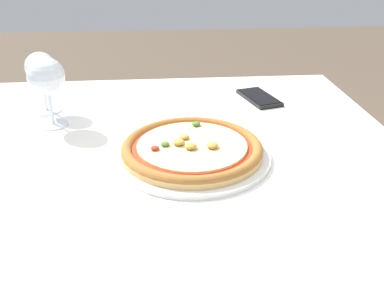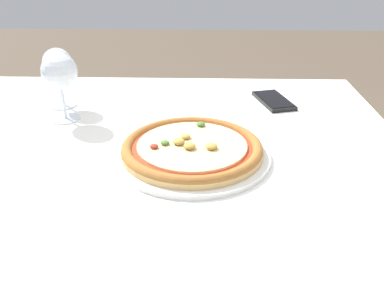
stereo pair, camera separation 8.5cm
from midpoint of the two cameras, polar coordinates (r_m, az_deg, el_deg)
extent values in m
cube|color=brown|center=(0.86, -8.90, -4.08)|extent=(1.01, 0.98, 0.04)
cube|color=white|center=(0.85, -9.00, -2.87)|extent=(1.11, 1.08, 0.01)
cylinder|color=brown|center=(1.52, -24.09, -8.39)|extent=(0.06, 0.06, 0.71)
cylinder|color=brown|center=(1.47, 10.82, -7.35)|extent=(0.06, 0.06, 0.71)
cylinder|color=white|center=(0.86, -2.82, -1.55)|extent=(0.32, 0.32, 0.01)
cylinder|color=#E0B26B|center=(0.86, -2.84, -0.91)|extent=(0.28, 0.28, 0.01)
torus|color=#A3662D|center=(0.86, -2.85, -0.55)|extent=(0.28, 0.28, 0.02)
cylinder|color=#BC381E|center=(0.86, -2.85, -0.46)|extent=(0.24, 0.24, 0.00)
cylinder|color=beige|center=(0.85, -2.86, -0.22)|extent=(0.22, 0.22, 0.00)
ellipsoid|color=#4C7A33|center=(0.93, -2.07, 2.66)|extent=(0.02, 0.02, 0.01)
ellipsoid|color=#A83323|center=(0.84, -7.88, -0.59)|extent=(0.02, 0.02, 0.01)
ellipsoid|color=#4C7A33|center=(0.85, -6.49, -0.06)|extent=(0.02, 0.02, 0.01)
ellipsoid|color=#BC9342|center=(0.83, -0.15, -0.37)|extent=(0.02, 0.02, 0.01)
ellipsoid|color=#BC9342|center=(0.83, -3.11, -0.36)|extent=(0.02, 0.02, 0.01)
ellipsoid|color=#BC9342|center=(0.85, -4.64, 0.18)|extent=(0.02, 0.02, 0.01)
ellipsoid|color=#BC9342|center=(0.87, -3.82, 0.91)|extent=(0.02, 0.02, 0.01)
cylinder|color=silver|center=(1.07, -20.17, 2.41)|extent=(0.07, 0.07, 0.00)
cylinder|color=silver|center=(1.06, -20.53, 4.51)|extent=(0.01, 0.01, 0.08)
sphere|color=silver|center=(1.03, -21.20, 8.43)|extent=(0.08, 0.08, 0.08)
cylinder|color=silver|center=(1.16, -20.76, 4.14)|extent=(0.07, 0.07, 0.00)
cylinder|color=silver|center=(1.15, -21.09, 6.08)|extent=(0.01, 0.01, 0.08)
sphere|color=silver|center=(1.13, -21.68, 9.47)|extent=(0.07, 0.07, 0.07)
cube|color=black|center=(1.18, 6.88, 6.10)|extent=(0.11, 0.16, 0.01)
cube|color=black|center=(1.17, 6.89, 6.35)|extent=(0.09, 0.14, 0.00)
camera|label=1|loc=(0.04, -92.86, -1.42)|focal=40.00mm
camera|label=2|loc=(0.04, 87.14, 1.42)|focal=40.00mm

